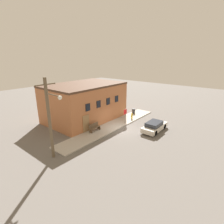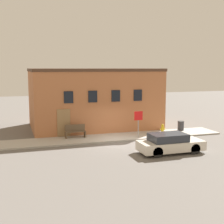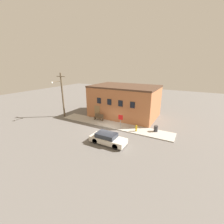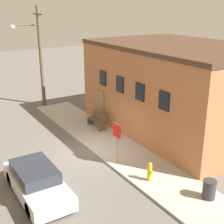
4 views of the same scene
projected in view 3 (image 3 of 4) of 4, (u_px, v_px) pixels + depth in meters
ground_plane at (108, 128)px, 20.89m from camera, size 80.00×80.00×0.00m
sidewalk at (113, 125)px, 21.94m from camera, size 17.20×2.57×0.11m
brick_building at (125, 101)px, 25.38m from camera, size 10.79×7.25×5.21m
fire_hydrant at (136, 128)px, 19.56m from camera, size 0.43×0.20×0.86m
stop_sign at (121, 119)px, 20.03m from camera, size 0.66×0.06×1.98m
bench at (99, 117)px, 23.57m from camera, size 1.51×0.44×0.97m
trash_bin at (156, 129)px, 19.50m from camera, size 0.54×0.54×0.78m
utility_pole at (62, 94)px, 24.56m from camera, size 1.80×2.14×7.28m
parked_car at (108, 139)px, 16.64m from camera, size 4.09×1.66×1.23m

